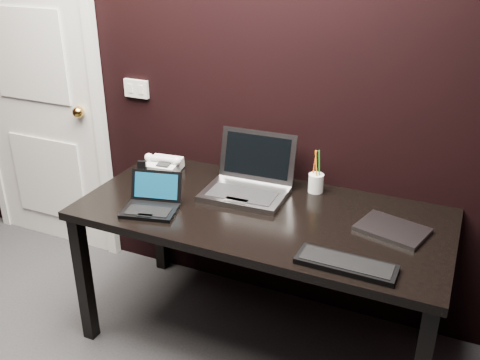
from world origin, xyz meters
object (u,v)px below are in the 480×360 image
at_px(pen_cup, 316,182).
at_px(desk_phone, 164,165).
at_px(netbook, 152,203).
at_px(ext_keyboard, 346,264).
at_px(closed_laptop, 392,229).
at_px(silver_laptop, 248,183).
at_px(door, 36,88).
at_px(mobile_phone, 142,171).
at_px(desk, 262,225).

bearing_deg(pen_cup, desk_phone, -173.58).
xyz_separation_m(netbook, pen_cup, (0.64, 0.49, 0.02)).
relative_size(ext_keyboard, closed_laptop, 1.19).
distance_m(silver_laptop, closed_laptop, 0.72).
relative_size(door, silver_laptop, 5.24).
bearing_deg(door, closed_laptop, -8.17).
xyz_separation_m(mobile_phone, pen_cup, (0.88, 0.21, 0.02)).
xyz_separation_m(desk, closed_laptop, (0.58, 0.05, 0.09)).
relative_size(door, closed_laptop, 6.59).
distance_m(door, closed_laptop, 2.27).
height_order(silver_laptop, mobile_phone, silver_laptop).
relative_size(silver_laptop, ext_keyboard, 1.05).
bearing_deg(ext_keyboard, mobile_phone, 162.19).
bearing_deg(desk_phone, desk, -17.35).
bearing_deg(mobile_phone, closed_laptop, -1.40).
relative_size(door, ext_keyboard, 5.53).
bearing_deg(door, silver_laptop, -8.51).
bearing_deg(desk, mobile_phone, 173.07).
xyz_separation_m(desk, pen_cup, (0.17, 0.30, 0.13)).
xyz_separation_m(door, netbook, (1.18, -0.57, -0.27)).
height_order(netbook, desk_phone, netbook).
distance_m(silver_laptop, ext_keyboard, 0.75).
height_order(silver_laptop, closed_laptop, silver_laptop).
distance_m(desk, desk_phone, 0.69).
bearing_deg(desk, closed_laptop, 5.37).
height_order(netbook, ext_keyboard, netbook).
height_order(netbook, closed_laptop, netbook).
xyz_separation_m(door, desk, (1.65, -0.38, -0.38)).
xyz_separation_m(desk_phone, mobile_phone, (-0.06, -0.12, -0.00)).
bearing_deg(door, desk_phone, -9.76).
distance_m(desk, ext_keyboard, 0.56).
bearing_deg(netbook, pen_cup, 37.92).
height_order(door, desk_phone, door).
height_order(ext_keyboard, closed_laptop, ext_keyboard).
xyz_separation_m(ext_keyboard, mobile_phone, (-1.18, 0.38, 0.02)).
bearing_deg(ext_keyboard, pen_cup, 117.12).
distance_m(ext_keyboard, closed_laptop, 0.37).
bearing_deg(desk, door, 167.18).
xyz_separation_m(closed_laptop, pen_cup, (-0.42, 0.24, 0.04)).
distance_m(netbook, silver_laptop, 0.48).
distance_m(desk, silver_laptop, 0.24).
bearing_deg(silver_laptop, netbook, -133.92).
bearing_deg(door, mobile_phone, -17.12).
bearing_deg(pen_cup, silver_laptop, -153.88).
bearing_deg(mobile_phone, ext_keyboard, -17.81).
distance_m(netbook, mobile_phone, 0.37).
relative_size(door, netbook, 7.43).
bearing_deg(netbook, desk, 22.98).
bearing_deg(netbook, mobile_phone, 130.34).
bearing_deg(desk_phone, door, 170.24).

